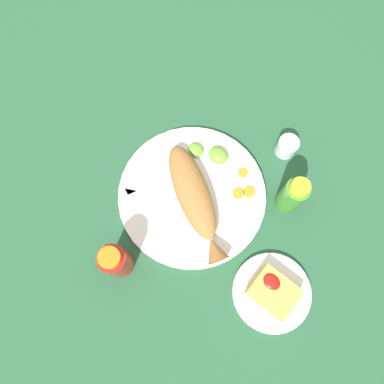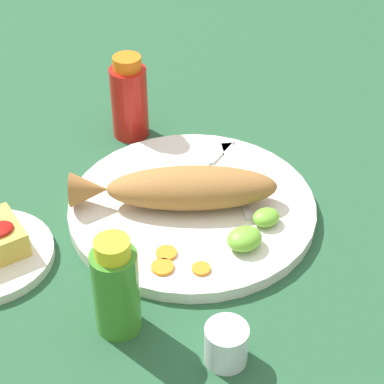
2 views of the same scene
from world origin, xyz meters
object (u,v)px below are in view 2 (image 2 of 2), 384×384
at_px(fried_fish, 180,188).
at_px(salt_cup, 226,346).
at_px(main_plate, 192,208).
at_px(hot_sauce_bottle_green, 116,288).
at_px(fork_far, 236,174).
at_px(fork_near, 205,165).
at_px(hot_sauce_bottle_red, 129,99).

relative_size(fried_fish, salt_cup, 5.56).
bearing_deg(main_plate, salt_cup, -114.23).
height_order(main_plate, hot_sauce_bottle_green, hot_sauce_bottle_green).
bearing_deg(salt_cup, main_plate, 65.77).
xyz_separation_m(fried_fish, fork_far, (0.10, 0.01, -0.03)).
distance_m(main_plate, salt_cup, 0.26).
relative_size(fork_near, fork_far, 0.99).
bearing_deg(fork_near, hot_sauce_bottle_red, 76.10).
xyz_separation_m(fried_fish, salt_cup, (-0.09, -0.25, -0.02)).
xyz_separation_m(main_plate, fork_near, (0.06, 0.06, 0.01)).
xyz_separation_m(fork_near, hot_sauce_bottle_red, (-0.04, 0.16, 0.05)).
xyz_separation_m(main_plate, salt_cup, (-0.11, -0.24, 0.01)).
relative_size(main_plate, fork_near, 2.05).
height_order(fork_near, hot_sauce_bottle_green, hot_sauce_bottle_green).
bearing_deg(fork_far, fried_fish, 121.90).
height_order(fork_near, salt_cup, salt_cup).
relative_size(main_plate, salt_cup, 7.00).
height_order(main_plate, salt_cup, salt_cup).
xyz_separation_m(main_plate, fried_fish, (-0.01, 0.01, 0.04)).
bearing_deg(hot_sauce_bottle_green, fork_near, 37.49).
height_order(main_plate, fork_near, fork_near).
height_order(main_plate, fried_fish, fried_fish).
bearing_deg(hot_sauce_bottle_red, fried_fish, -100.34).
bearing_deg(main_plate, fork_near, 44.40).
relative_size(fork_near, salt_cup, 3.42).
xyz_separation_m(fried_fish, hot_sauce_bottle_red, (0.04, 0.22, 0.02)).
height_order(fork_near, hot_sauce_bottle_red, hot_sauce_bottle_red).
bearing_deg(hot_sauce_bottle_red, fork_near, -76.71).
xyz_separation_m(fork_near, hot_sauce_bottle_green, (-0.25, -0.19, 0.04)).
xyz_separation_m(fork_far, salt_cup, (-0.20, -0.26, 0.00)).
height_order(fried_fish, hot_sauce_bottle_red, hot_sauce_bottle_red).
distance_m(fork_near, hot_sauce_bottle_green, 0.32).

